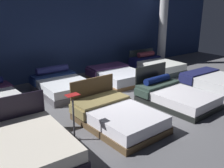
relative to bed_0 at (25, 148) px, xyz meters
The scene contains 11 objects.
ground_plane 3.55m from the bed_0, 20.04° to the left, with size 18.00×18.00×0.02m, color #5B5B60.
showroom_back_wall 5.99m from the bed_0, 55.02° to the left, with size 18.00×0.06×3.50m, color navy.
bed_0 is the anchor object (origin of this frame).
bed_1 2.23m from the bed_0, ahead, with size 1.55×2.22×0.97m.
bed_2 4.46m from the bed_0, ahead, with size 1.59×2.20×0.99m.
bed_3 6.65m from the bed_0, ahead, with size 1.68×2.08×0.51m.
bed_5 3.72m from the bed_0, 53.57° to the left, with size 1.58×2.14×0.77m.
bed_6 5.32m from the bed_0, 33.11° to the left, with size 1.69×2.19×0.50m.
bed_7 7.30m from the bed_0, 24.13° to the left, with size 1.60×2.19×0.84m.
price_sign 1.09m from the bed_0, ahead, with size 0.28×0.24×1.05m.
support_pillar 9.13m from the bed_0, 26.14° to the left, with size 0.40×0.40×3.50m, color silver.
Camera 1 is at (-4.45, -5.44, 2.82)m, focal length 39.57 mm.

